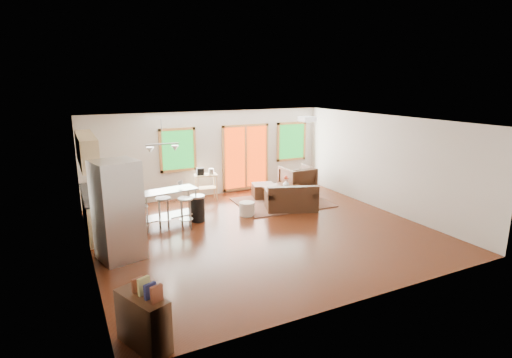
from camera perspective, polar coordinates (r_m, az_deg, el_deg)
name	(u,v)px	position (r m, az deg, el deg)	size (l,w,h in m)	color
floor	(262,231)	(9.58, 0.80, -7.43)	(7.50, 7.00, 0.02)	#3B170A
ceiling	(262,120)	(8.98, 0.86, 8.37)	(7.50, 7.00, 0.02)	silver
back_wall	(210,154)	(12.36, -6.64, 3.61)	(7.50, 0.02, 2.60)	beige
left_wall	(86,198)	(8.24, -23.14, -2.51)	(0.02, 7.00, 2.60)	beige
right_wall	(385,163)	(11.38, 17.94, 2.16)	(0.02, 7.00, 2.60)	beige
front_wall	(366,225)	(6.41, 15.41, -6.36)	(7.50, 0.02, 2.60)	beige
window_left	(178,150)	(11.98, -11.09, 4.10)	(1.10, 0.05, 1.30)	#0E4F16
french_doors	(246,157)	(12.79, -1.47, 3.13)	(1.60, 0.05, 2.10)	#A32604
window_right	(291,141)	(13.52, 5.09, 5.37)	(1.10, 0.05, 1.30)	#0E4F16
rug	(282,202)	(11.73, 3.76, -3.34)	(2.58, 1.98, 0.03)	#4D5A36
loveseat	(291,200)	(11.03, 5.05, -2.97)	(1.56, 1.20, 0.74)	#311D12
coffee_table	(281,187)	(11.98, 3.55, -1.20)	(1.21, 0.90, 0.43)	#3B2112
armchair	(297,178)	(12.69, 5.92, 0.09)	(0.92, 0.86, 0.95)	#311D12
ottoman	(263,191)	(12.18, 1.04, -1.69)	(0.64, 0.64, 0.43)	#311D12
pouf	(247,209)	(10.59, -1.31, -4.27)	(0.41, 0.41, 0.36)	beige
vase	(286,183)	(11.90, 4.32, -0.55)	(0.26, 0.27, 0.34)	silver
book	(292,184)	(11.75, 5.10, -0.65)	(0.22, 0.03, 0.29)	brown
cabinets	(95,193)	(9.99, -22.03, -1.91)	(0.64, 2.24, 2.30)	tan
refrigerator	(118,210)	(8.28, -19.07, -4.27)	(0.96, 0.95, 1.99)	#B7BABC
island	(169,201)	(10.03, -12.36, -3.06)	(1.46, 0.75, 0.88)	#B7BABC
cup	(180,182)	(10.10, -10.76, -0.48)	(0.13, 0.10, 0.13)	silver
bar_stool_a	(141,213)	(9.60, -16.06, -4.67)	(0.42, 0.42, 0.68)	#B7BABC
bar_stool_b	(163,206)	(9.76, -13.09, -3.74)	(0.47, 0.47, 0.78)	#B7BABC
bar_stool_c	(186,206)	(9.69, -10.02, -3.79)	(0.41, 0.41, 0.76)	#B7BABC
trash_can	(198,208)	(10.21, -8.32, -4.14)	(0.48, 0.48, 0.67)	black
kitchen_cart	(205,178)	(11.91, -7.26, 0.14)	(0.70, 0.50, 0.99)	tan
bookshelf	(143,320)	(5.78, -15.79, -18.80)	(0.62, 0.90, 0.98)	#3B2112
ceiling_flush	(307,119)	(10.31, 7.33, 8.50)	(0.35, 0.35, 0.12)	white
pendant_light	(163,148)	(9.82, -13.19, 4.28)	(0.80, 0.18, 0.79)	gray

